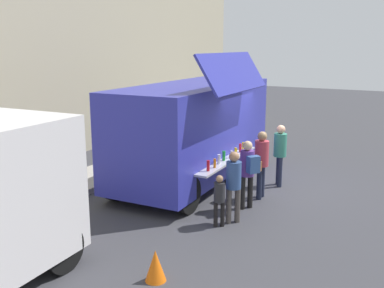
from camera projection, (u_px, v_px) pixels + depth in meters
The scene contains 10 objects.
ground_plane at pixel (261, 186), 12.53m from camera, with size 60.00×60.00×0.00m, color #38383D.
curb_strip at pixel (21, 204), 10.84m from camera, with size 28.00×1.60×0.15m, color #9E998E.
food_truck_main at pixel (194, 129), 12.66m from camera, with size 6.25×3.17×3.70m.
traffic_cone_orange at pixel (155, 266), 7.42m from camera, with size 0.36×0.36×0.55m, color orange.
trash_bin at pixel (189, 135), 17.21m from camera, with size 0.60×0.60×0.95m, color #2D6338.
customer_front_ordering at pixel (261, 159), 11.28m from camera, with size 0.58×0.36×1.76m.
customer_mid_with_backpack at pixel (248, 168), 10.54m from camera, with size 0.49×0.54×1.68m.
customer_rear_waiting at pixel (234, 181), 9.71m from camera, with size 0.33×0.33×1.64m.
customer_extra_browsing at pixel (280, 150), 12.32m from camera, with size 0.35×0.35×1.74m.
child_near_queue at pixel (219, 196), 9.56m from camera, with size 0.24×0.24×1.17m.
Camera 1 is at (-11.39, -4.18, 3.89)m, focal length 41.38 mm.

